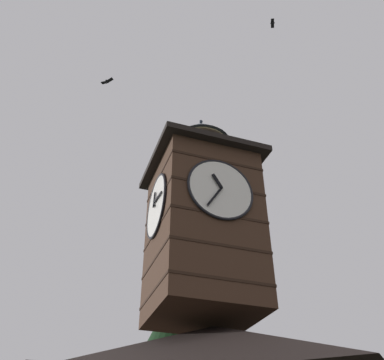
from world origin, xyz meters
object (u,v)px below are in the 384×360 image
(flying_bird_low, at_px, (272,23))
(clock_tower, at_px, (202,218))
(flying_bird_high, at_px, (107,81))
(pine_tree_behind, at_px, (182,339))

(flying_bird_low, bearing_deg, clock_tower, -63.71)
(clock_tower, relative_size, flying_bird_low, 19.20)
(clock_tower, bearing_deg, flying_bird_high, -27.48)
(pine_tree_behind, bearing_deg, clock_tower, 79.18)
(clock_tower, relative_size, pine_tree_behind, 0.50)
(clock_tower, bearing_deg, pine_tree_behind, -100.82)
(clock_tower, distance_m, pine_tree_behind, 6.57)
(pine_tree_behind, relative_size, flying_bird_low, 38.33)
(clock_tower, height_order, flying_bird_high, flying_bird_high)
(flying_bird_high, bearing_deg, pine_tree_behind, -146.94)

